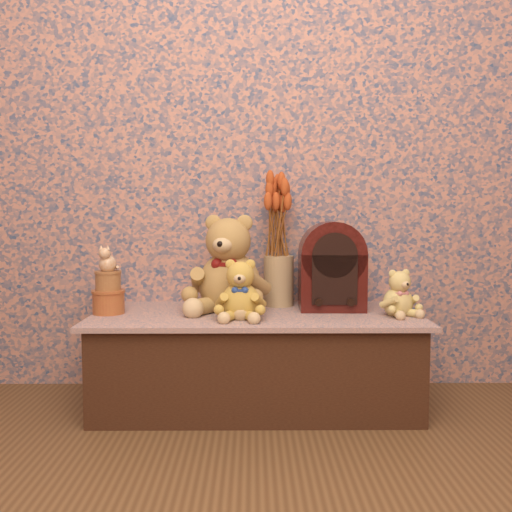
{
  "coord_description": "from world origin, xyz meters",
  "views": [
    {
      "loc": [
        -0.01,
        -1.06,
        0.8
      ],
      "look_at": [
        0.0,
        1.16,
        0.63
      ],
      "focal_mm": 38.78,
      "sensor_mm": 36.0,
      "label": 1
    }
  ],
  "objects_px": {
    "cathedral_radio": "(332,266)",
    "biscuit_tin_lower": "(109,302)",
    "teddy_medium": "(241,287)",
    "teddy_small": "(398,291)",
    "ceramic_vase": "(279,281)",
    "teddy_large": "(230,259)",
    "cat_figurine": "(108,258)"
  },
  "relations": [
    {
      "from": "cathedral_radio",
      "to": "biscuit_tin_lower",
      "type": "relative_size",
      "value": 2.92
    },
    {
      "from": "teddy_medium",
      "to": "cathedral_radio",
      "type": "relative_size",
      "value": 0.66
    },
    {
      "from": "teddy_small",
      "to": "ceramic_vase",
      "type": "relative_size",
      "value": 0.9
    },
    {
      "from": "teddy_large",
      "to": "cat_figurine",
      "type": "relative_size",
      "value": 3.88
    },
    {
      "from": "teddy_large",
      "to": "teddy_small",
      "type": "relative_size",
      "value": 2.17
    },
    {
      "from": "teddy_small",
      "to": "biscuit_tin_lower",
      "type": "relative_size",
      "value": 1.55
    },
    {
      "from": "teddy_large",
      "to": "teddy_medium",
      "type": "xyz_separation_m",
      "value": [
        0.05,
        -0.18,
        -0.09
      ]
    },
    {
      "from": "teddy_small",
      "to": "cat_figurine",
      "type": "bearing_deg",
      "value": 157.15
    },
    {
      "from": "biscuit_tin_lower",
      "to": "ceramic_vase",
      "type": "bearing_deg",
      "value": 15.32
    },
    {
      "from": "teddy_medium",
      "to": "cat_figurine",
      "type": "bearing_deg",
      "value": 171.07
    },
    {
      "from": "teddy_medium",
      "to": "biscuit_tin_lower",
      "type": "xyz_separation_m",
      "value": [
        -0.54,
        0.11,
        -0.08
      ]
    },
    {
      "from": "teddy_large",
      "to": "biscuit_tin_lower",
      "type": "bearing_deg",
      "value": -157.53
    },
    {
      "from": "teddy_large",
      "to": "teddy_small",
      "type": "height_order",
      "value": "teddy_large"
    },
    {
      "from": "teddy_medium",
      "to": "biscuit_tin_lower",
      "type": "relative_size",
      "value": 1.94
    },
    {
      "from": "teddy_medium",
      "to": "teddy_small",
      "type": "height_order",
      "value": "teddy_medium"
    },
    {
      "from": "teddy_medium",
      "to": "cat_figurine",
      "type": "height_order",
      "value": "cat_figurine"
    },
    {
      "from": "cathedral_radio",
      "to": "cat_figurine",
      "type": "bearing_deg",
      "value": -173.48
    },
    {
      "from": "teddy_small",
      "to": "ceramic_vase",
      "type": "xyz_separation_m",
      "value": [
        -0.47,
        0.24,
        0.01
      ]
    },
    {
      "from": "biscuit_tin_lower",
      "to": "cathedral_radio",
      "type": "bearing_deg",
      "value": 5.7
    },
    {
      "from": "teddy_large",
      "to": "teddy_small",
      "type": "distance_m",
      "value": 0.7
    },
    {
      "from": "ceramic_vase",
      "to": "cat_figurine",
      "type": "xyz_separation_m",
      "value": [
        -0.71,
        -0.19,
        0.12
      ]
    },
    {
      "from": "teddy_large",
      "to": "ceramic_vase",
      "type": "bearing_deg",
      "value": 45.52
    },
    {
      "from": "teddy_small",
      "to": "cat_figurine",
      "type": "xyz_separation_m",
      "value": [
        -1.18,
        0.05,
        0.13
      ]
    },
    {
      "from": "cathedral_radio",
      "to": "biscuit_tin_lower",
      "type": "height_order",
      "value": "cathedral_radio"
    },
    {
      "from": "teddy_small",
      "to": "ceramic_vase",
      "type": "distance_m",
      "value": 0.53
    },
    {
      "from": "ceramic_vase",
      "to": "cat_figurine",
      "type": "bearing_deg",
      "value": -164.68
    },
    {
      "from": "teddy_medium",
      "to": "biscuit_tin_lower",
      "type": "height_order",
      "value": "teddy_medium"
    },
    {
      "from": "teddy_medium",
      "to": "teddy_large",
      "type": "bearing_deg",
      "value": 108.03
    },
    {
      "from": "teddy_medium",
      "to": "biscuit_tin_lower",
      "type": "bearing_deg",
      "value": 171.07
    },
    {
      "from": "cat_figurine",
      "to": "teddy_large",
      "type": "bearing_deg",
      "value": 17.47
    },
    {
      "from": "biscuit_tin_lower",
      "to": "cat_figurine",
      "type": "relative_size",
      "value": 1.15
    },
    {
      "from": "teddy_large",
      "to": "biscuit_tin_lower",
      "type": "relative_size",
      "value": 3.36
    }
  ]
}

